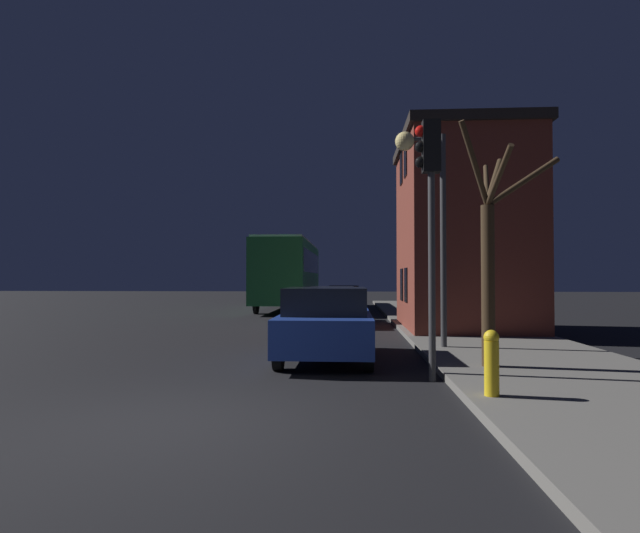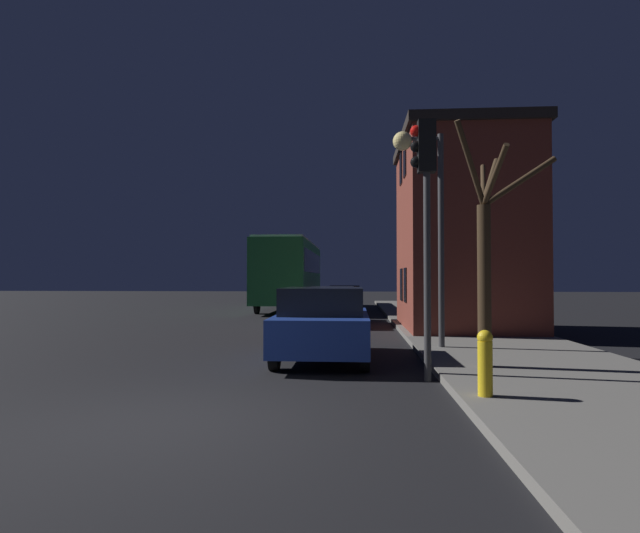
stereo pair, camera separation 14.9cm
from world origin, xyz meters
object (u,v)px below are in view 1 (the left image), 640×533
traffic_light (430,194)px  car_mid_lane (333,304)px  bus (289,270)px  fire_hydrant (492,361)px  bare_tree (491,251)px  car_near_lane (326,323)px  car_far_lane (344,298)px  streetlamp (424,190)px

traffic_light → car_mid_lane: bearing=101.1°
traffic_light → bus: (-4.81, 19.30, -0.97)m
car_mid_lane → traffic_light: bearing=-78.9°
car_mid_lane → fire_hydrant: size_ratio=4.90×
traffic_light → bare_tree: (1.22, 0.72, -0.95)m
car_near_lane → fire_hydrant: bearing=-56.2°
traffic_light → car_mid_lane: (-2.04, 10.45, -2.44)m
bare_tree → car_far_lane: (-2.93, 17.00, -1.53)m
streetlamp → fire_hydrant: (0.18, -4.93, -3.26)m
traffic_light → car_mid_lane: traffic_light is taller
bus → fire_hydrant: bus is taller
streetlamp → bus: size_ratio=0.46×
car_mid_lane → car_near_lane: bearing=-88.9°
bare_tree → fire_hydrant: bare_tree is taller
bare_tree → fire_hydrant: (-0.65, -2.35, -1.64)m
streetlamp → bus: bearing=108.0°
streetlamp → fire_hydrant: streetlamp is taller
traffic_light → fire_hydrant: bearing=-70.6°
bus → car_near_lane: bus is taller
traffic_light → car_far_lane: traffic_light is taller
bare_tree → car_mid_lane: size_ratio=0.99×
car_mid_lane → car_far_lane: 7.29m
traffic_light → bus: traffic_light is taller
bus → traffic_light: bearing=-76.0°
car_near_lane → car_mid_lane: 8.41m
car_far_lane → fire_hydrant: (2.28, -19.36, -0.11)m
streetlamp → car_mid_lane: bearing=108.8°
car_mid_lane → bare_tree: bearing=-71.4°
streetlamp → car_near_lane: (-2.28, -1.26, -3.07)m
streetlamp → bus: streetlamp is taller
traffic_light → fire_hydrant: (0.57, -1.63, -2.59)m
bus → car_near_lane: 17.56m
bare_tree → car_mid_lane: bare_tree is taller
streetlamp → bus: 16.90m
car_mid_lane → fire_hydrant: car_mid_lane is taller
bare_tree → bus: (-6.04, 18.57, -0.02)m
streetlamp → car_mid_lane: streetlamp is taller
streetlamp → car_mid_lane: 8.16m
bare_tree → car_far_lane: 17.32m
bus → car_far_lane: (3.10, -1.57, -1.51)m
car_near_lane → car_far_lane: bearing=89.4°
car_near_lane → car_mid_lane: car_near_lane is taller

